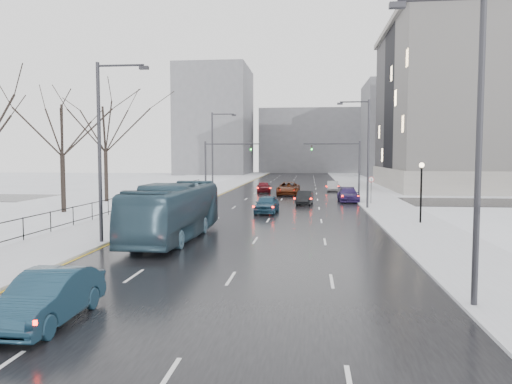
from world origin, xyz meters
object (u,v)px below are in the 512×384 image
(tree_park_d, at_px, (64,213))
(sedan_right_near, at_px, (305,198))
(sedan_right_cross, at_px, (288,189))
(sedan_center_far, at_px, (264,187))
(sedan_center_near, at_px, (267,204))
(mast_signal_left, at_px, (215,163))
(no_uturn_sign, at_px, (371,182))
(mast_signal_right, at_px, (349,163))
(bus, at_px, (174,211))
(streetlight_r_near, at_px, (472,134))
(tree_park_e, at_px, (107,202))
(sedan_left_near, at_px, (48,297))
(sedan_right_distant, at_px, (333,186))
(streetlight_l_near, at_px, (103,143))
(lamppost_r_mid, at_px, (421,184))
(streetlight_r_mid, at_px, (366,148))
(streetlight_l_far, at_px, (214,150))
(sedan_right_far, at_px, (348,195))

(tree_park_d, xyz_separation_m, sedan_right_near, (20.42, 9.61, 0.72))
(sedan_right_cross, relative_size, sedan_center_far, 1.33)
(sedan_center_near, xyz_separation_m, sedan_center_far, (-2.44, 23.19, -0.02))
(mast_signal_left, xyz_separation_m, no_uturn_sign, (16.53, -4.00, -1.81))
(mast_signal_right, relative_size, bus, 0.55)
(streetlight_r_near, relative_size, no_uturn_sign, 3.70)
(mast_signal_left, bearing_deg, sedan_right_near, -23.79)
(tree_park_d, distance_m, mast_signal_left, 17.96)
(tree_park_e, distance_m, mast_signal_left, 12.29)
(sedan_left_near, bearing_deg, bus, 91.18)
(sedan_center_near, bearing_deg, no_uturn_sign, 43.99)
(tree_park_e, bearing_deg, no_uturn_sign, 0.00)
(sedan_right_near, height_order, sedan_right_distant, sedan_right_distant)
(sedan_left_near, bearing_deg, streetlight_r_near, 12.42)
(streetlight_l_near, distance_m, sedan_right_near, 26.42)
(tree_park_e, xyz_separation_m, no_uturn_sign, (27.40, 0.00, 2.30))
(sedan_left_near, distance_m, sedan_center_far, 51.71)
(lamppost_r_mid, bearing_deg, streetlight_r_near, -98.06)
(lamppost_r_mid, bearing_deg, tree_park_d, 172.09)
(tree_park_d, relative_size, sedan_right_cross, 2.15)
(streetlight_r_mid, distance_m, streetlight_l_far, 20.27)
(sedan_center_far, bearing_deg, tree_park_d, -128.18)
(mast_signal_right, bearing_deg, mast_signal_left, 180.00)
(mast_signal_left, relative_size, bus, 0.55)
(sedan_center_far, height_order, sedan_right_distant, sedan_center_far)
(sedan_left_near, bearing_deg, streetlight_l_near, 106.02)
(streetlight_r_near, height_order, streetlight_l_far, same)
(no_uturn_sign, bearing_deg, sedan_right_distant, 98.84)
(sedan_right_near, bearing_deg, streetlight_r_near, -75.51)
(mast_signal_right, height_order, mast_signal_left, same)
(lamppost_r_mid, relative_size, sedan_right_near, 1.04)
(tree_park_e, bearing_deg, mast_signal_left, 20.19)
(sedan_center_near, height_order, sedan_right_near, sedan_center_near)
(lamppost_r_mid, relative_size, sedan_center_near, 0.96)
(tree_park_e, xyz_separation_m, streetlight_l_near, (10.03, -24.00, 5.62))
(tree_park_e, bearing_deg, streetlight_l_far, 38.57)
(tree_park_d, xyz_separation_m, streetlight_r_near, (25.97, -24.00, 5.62))
(mast_signal_left, bearing_deg, lamppost_r_mid, -44.48)
(streetlight_l_near, relative_size, mast_signal_right, 1.54)
(tree_park_d, relative_size, lamppost_r_mid, 2.92)
(streetlight_r_mid, bearing_deg, streetlight_l_near, -129.24)
(streetlight_r_near, bearing_deg, sedan_left_near, -167.60)
(tree_park_e, distance_m, sedan_right_cross, 21.81)
(sedan_left_near, height_order, sedan_right_far, sedan_left_near)
(sedan_right_near, xyz_separation_m, sedan_right_far, (4.58, 3.56, 0.06))
(sedan_right_far, bearing_deg, streetlight_l_far, 161.15)
(lamppost_r_mid, bearing_deg, bus, -153.11)
(sedan_right_cross, distance_m, sedan_right_distant, 9.57)
(lamppost_r_mid, bearing_deg, sedan_center_near, 153.59)
(tree_park_d, xyz_separation_m, sedan_center_near, (17.30, 1.71, 0.80))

